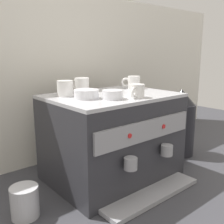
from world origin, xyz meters
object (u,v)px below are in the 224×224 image
(espresso_machine, at_px, (113,137))
(ceramic_bowl_0, at_px, (113,95))
(ceramic_cup_2, at_px, (137,91))
(coffee_grinder, at_px, (180,123))
(ceramic_cup_1, at_px, (133,82))
(ceramic_cup_3, at_px, (81,86))
(ceramic_bowl_1, at_px, (86,94))
(ceramic_cup_0, at_px, (65,88))
(milk_pitcher, at_px, (25,202))

(espresso_machine, distance_m, ceramic_bowl_0, 0.27)
(ceramic_cup_2, relative_size, coffee_grinder, 0.24)
(ceramic_cup_1, distance_m, ceramic_bowl_0, 0.37)
(coffee_grinder, bearing_deg, ceramic_cup_3, 166.21)
(ceramic_cup_2, bearing_deg, ceramic_cup_1, 48.16)
(ceramic_bowl_1, bearing_deg, ceramic_cup_0, 107.01)
(ceramic_cup_0, bearing_deg, espresso_machine, -27.99)
(espresso_machine, height_order, ceramic_bowl_0, ceramic_bowl_0)
(ceramic_cup_0, distance_m, ceramic_cup_2, 0.33)
(ceramic_cup_1, distance_m, coffee_grinder, 0.42)
(ceramic_cup_0, xyz_separation_m, ceramic_cup_2, (0.22, -0.25, -0.01))
(ceramic_cup_0, height_order, ceramic_cup_3, ceramic_cup_3)
(espresso_machine, xyz_separation_m, ceramic_cup_3, (-0.10, 0.12, 0.26))
(milk_pitcher, bearing_deg, ceramic_cup_2, -11.13)
(ceramic_cup_1, height_order, ceramic_cup_3, ceramic_cup_3)
(ceramic_cup_0, xyz_separation_m, coffee_grinder, (0.73, -0.14, -0.27))
(ceramic_bowl_1, xyz_separation_m, milk_pitcher, (-0.32, -0.03, -0.39))
(ceramic_cup_1, height_order, ceramic_bowl_1, ceramic_cup_1)
(ceramic_bowl_1, bearing_deg, coffee_grinder, -1.58)
(ceramic_cup_2, height_order, milk_pitcher, ceramic_cup_2)
(ceramic_cup_1, distance_m, ceramic_cup_3, 0.33)
(ceramic_cup_0, bearing_deg, coffee_grinder, -10.87)
(espresso_machine, relative_size, ceramic_cup_3, 5.53)
(ceramic_bowl_0, height_order, coffee_grinder, ceramic_bowl_0)
(ceramic_cup_0, xyz_separation_m, ceramic_bowl_1, (0.04, -0.12, -0.02))
(ceramic_bowl_1, bearing_deg, ceramic_cup_1, 14.53)
(coffee_grinder, bearing_deg, ceramic_bowl_0, -173.63)
(ceramic_cup_2, height_order, coffee_grinder, ceramic_cup_2)
(ceramic_cup_1, distance_m, ceramic_cup_2, 0.31)
(ceramic_cup_2, bearing_deg, ceramic_cup_0, 131.51)
(espresso_machine, height_order, milk_pitcher, espresso_machine)
(ceramic_cup_0, relative_size, ceramic_cup_1, 1.23)
(ceramic_cup_0, distance_m, ceramic_cup_1, 0.43)
(ceramic_cup_2, height_order, ceramic_bowl_1, ceramic_cup_2)
(ceramic_cup_3, xyz_separation_m, milk_pitcher, (-0.39, -0.16, -0.41))
(espresso_machine, distance_m, milk_pitcher, 0.51)
(espresso_machine, xyz_separation_m, ceramic_cup_1, (0.23, 0.09, 0.25))
(ceramic_cup_1, relative_size, milk_pitcher, 0.72)
(espresso_machine, xyz_separation_m, ceramic_bowl_0, (-0.09, -0.10, 0.24))
(ceramic_cup_0, distance_m, ceramic_cup_3, 0.10)
(ceramic_cup_3, relative_size, ceramic_bowl_1, 1.01)
(ceramic_bowl_1, distance_m, milk_pitcher, 0.50)
(ceramic_cup_1, height_order, ceramic_bowl_0, ceramic_cup_1)
(ceramic_cup_0, xyz_separation_m, ceramic_cup_3, (0.10, 0.01, 0.00))
(espresso_machine, height_order, ceramic_cup_1, ceramic_cup_1)
(ceramic_cup_0, distance_m, coffee_grinder, 0.79)
(ceramic_bowl_0, distance_m, coffee_grinder, 0.66)
(ceramic_cup_1, bearing_deg, coffee_grinder, -21.99)
(ceramic_bowl_1, bearing_deg, ceramic_bowl_0, -47.95)
(ceramic_cup_0, bearing_deg, ceramic_cup_1, -2.55)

